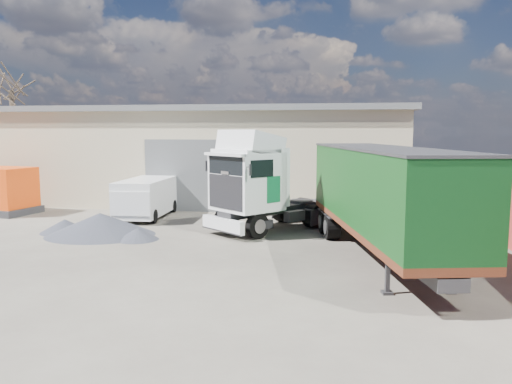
# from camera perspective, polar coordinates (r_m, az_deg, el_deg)

# --- Properties ---
(ground) EXTENTS (120.00, 120.00, 0.00)m
(ground) POSITION_cam_1_polar(r_m,az_deg,el_deg) (15.51, -11.72, -8.12)
(ground) COLOR #272420
(ground) RESTS_ON ground
(warehouse) EXTENTS (30.60, 12.60, 5.42)m
(warehouse) POSITION_cam_1_polar(r_m,az_deg,el_deg) (32.10, -12.02, 4.40)
(warehouse) COLOR #B3AB8A
(warehouse) RESTS_ON ground
(brick_boundary_wall) EXTENTS (0.35, 26.00, 2.50)m
(brick_boundary_wall) POSITION_cam_1_polar(r_m,az_deg,el_deg) (21.16, 25.63, -1.20)
(brick_boundary_wall) COLOR maroon
(brick_boundary_wall) RESTS_ON ground
(bare_tree) EXTENTS (4.00, 4.00, 9.60)m
(bare_tree) POSITION_cam_1_polar(r_m,az_deg,el_deg) (41.41, -26.25, 11.66)
(bare_tree) COLOR #382B21
(bare_tree) RESTS_ON ground
(tractor_unit) EXTENTS (5.60, 5.99, 4.06)m
(tractor_unit) POSITION_cam_1_polar(r_m,az_deg,el_deg) (19.91, 0.67, 0.35)
(tractor_unit) COLOR black
(tractor_unit) RESTS_ON ground
(box_trailer) EXTENTS (4.30, 10.79, 3.51)m
(box_trailer) POSITION_cam_1_polar(r_m,az_deg,el_deg) (15.96, 13.95, 0.08)
(box_trailer) COLOR #2D2D30
(box_trailer) RESTS_ON ground
(panel_van) EXTENTS (1.93, 4.45, 1.79)m
(panel_van) POSITION_cam_1_polar(r_m,az_deg,el_deg) (23.66, -12.51, -0.68)
(panel_van) COLOR black
(panel_van) RESTS_ON ground
(gravel_heap) EXTENTS (5.47, 4.96, 0.87)m
(gravel_heap) POSITION_cam_1_polar(r_m,az_deg,el_deg) (20.23, -17.55, -3.60)
(gravel_heap) COLOR black
(gravel_heap) RESTS_ON ground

